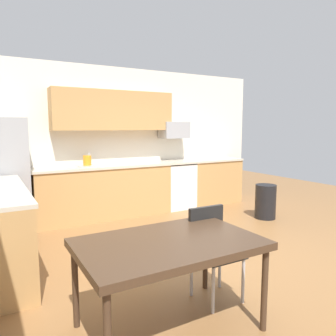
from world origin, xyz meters
The scene contains 15 objects.
ground_plane centered at (0.00, 0.00, 0.00)m, with size 12.00×12.00×0.00m, color olive.
wall_back centered at (0.00, 2.65, 1.35)m, with size 5.80×0.10×2.70m, color silver.
cabinet_run_back centered at (-0.56, 2.30, 0.45)m, with size 2.38×0.60×0.90m, color tan.
cabinet_run_back_right centered at (1.82, 2.30, 0.45)m, with size 1.17×0.60×0.90m, color tan.
countertop_back centered at (0.00, 2.30, 0.92)m, with size 4.80×0.64×0.04m, color beige.
upper_cabinets_back centered at (-0.30, 2.43, 1.90)m, with size 2.20×0.34×0.70m, color tan.
refrigerator centered at (-2.18, 2.22, 0.87)m, with size 0.76×0.70×1.74m, color #9EA0A5.
oven_range centered at (0.93, 2.30, 0.46)m, with size 0.60×0.60×0.91m.
microwave centered at (0.93, 2.40, 1.55)m, with size 0.54×0.36×0.32m, color #9EA0A5.
sink_basin centered at (-0.77, 2.30, 0.88)m, with size 0.48×0.40×0.14m, color #A5A8AD.
sink_faucet centered at (-0.77, 2.48, 1.04)m, with size 0.02×0.02×0.24m, color #B2B5BA.
dining_table centered at (-1.15, -1.05, 0.67)m, with size 1.40×0.90×0.73m.
chair_near_table centered at (-0.55, -0.81, 0.50)m, with size 0.40×0.40×0.85m.
trash_bin centered at (1.90, 0.85, 0.30)m, with size 0.36×0.36×0.60m, color black.
kettle centered at (-0.84, 2.35, 1.02)m, with size 0.14×0.14×0.20m, color orange.
Camera 1 is at (-2.35, -3.14, 1.60)m, focal length 34.44 mm.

